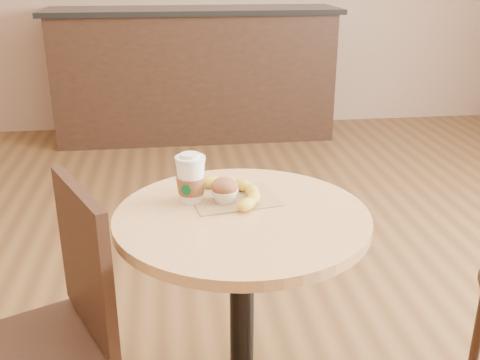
{
  "coord_description": "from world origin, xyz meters",
  "views": [
    {
      "loc": [
        -0.23,
        -1.41,
        1.38
      ],
      "look_at": [
        -0.04,
        -0.01,
        0.83
      ],
      "focal_mm": 42.0,
      "sensor_mm": 36.0,
      "label": 1
    }
  ],
  "objects_px": {
    "chair_left": "(50,336)",
    "banana": "(233,192)",
    "muffin": "(225,190)",
    "coffee_cup": "(191,180)",
    "cafe_table": "(242,284)"
  },
  "relations": [
    {
      "from": "chair_left",
      "to": "coffee_cup",
      "type": "bearing_deg",
      "value": 93.08
    },
    {
      "from": "muffin",
      "to": "banana",
      "type": "bearing_deg",
      "value": 33.08
    },
    {
      "from": "cafe_table",
      "to": "banana",
      "type": "bearing_deg",
      "value": 97.08
    },
    {
      "from": "muffin",
      "to": "coffee_cup",
      "type": "bearing_deg",
      "value": 167.44
    },
    {
      "from": "cafe_table",
      "to": "muffin",
      "type": "distance_m",
      "value": 0.27
    },
    {
      "from": "cafe_table",
      "to": "banana",
      "type": "distance_m",
      "value": 0.26
    },
    {
      "from": "cafe_table",
      "to": "chair_left",
      "type": "bearing_deg",
      "value": -168.64
    },
    {
      "from": "muffin",
      "to": "cafe_table",
      "type": "bearing_deg",
      "value": -64.05
    },
    {
      "from": "chair_left",
      "to": "banana",
      "type": "relative_size",
      "value": 3.55
    },
    {
      "from": "coffee_cup",
      "to": "chair_left",
      "type": "bearing_deg",
      "value": -130.32
    },
    {
      "from": "banana",
      "to": "cafe_table",
      "type": "bearing_deg",
      "value": -102.4
    },
    {
      "from": "chair_left",
      "to": "muffin",
      "type": "bearing_deg",
      "value": 86.19
    },
    {
      "from": "chair_left",
      "to": "banana",
      "type": "distance_m",
      "value": 0.62
    },
    {
      "from": "muffin",
      "to": "banana",
      "type": "xyz_separation_m",
      "value": [
        0.03,
        0.02,
        -0.02
      ]
    },
    {
      "from": "banana",
      "to": "chair_left",
      "type": "bearing_deg",
      "value": -177.82
    }
  ]
}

